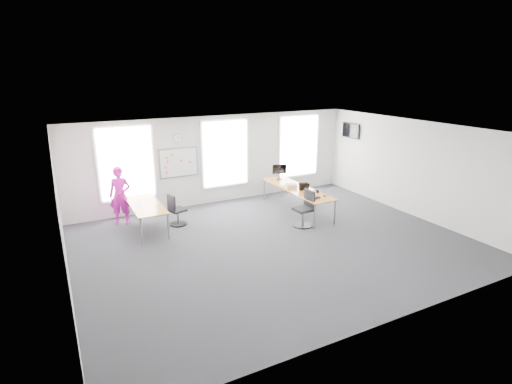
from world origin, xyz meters
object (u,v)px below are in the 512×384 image
headphones (315,192)px  monitor (279,171)px  desk_left (146,206)px  keyboard (313,198)px  chair_right (305,211)px  person (120,196)px  chair_left (176,212)px  desk_right (297,190)px

headphones → monitor: size_ratio=0.36×
desk_left → headphones: headphones is taller
desk_left → keyboard: keyboard is taller
chair_right → person: size_ratio=0.62×
chair_left → desk_right: bearing=-114.4°
desk_left → keyboard: size_ratio=4.55×
desk_left → headphones: size_ratio=10.58×
headphones → keyboard: bearing=-150.9°
desk_left → person: bearing=123.7°
desk_left → chair_right: 4.62m
desk_left → desk_right: bearing=-7.8°
desk_left → chair_right: chair_right is taller
person → monitor: size_ratio=3.20×
chair_left → monitor: bearing=-97.4°
chair_left → monitor: 3.99m
chair_right → monitor: 2.50m
desk_right → chair_right: chair_right is taller
chair_left → headphones: size_ratio=4.83×
desk_right → chair_left: size_ratio=3.33×
person → monitor: person is taller
desk_left → person: size_ratio=1.20×
desk_right → chair_right: (-0.50, -1.21, -0.25)m
desk_right → person: bearing=164.3°
desk_right → headphones: (0.19, -0.76, 0.10)m
keyboard → headphones: size_ratio=2.33×
keyboard → headphones: headphones is taller
chair_left → monitor: (3.89, 0.57, 0.68)m
desk_left → chair_left: bearing=-3.9°
person → keyboard: (5.11, -2.64, -0.09)m
desk_right → headphones: bearing=-76.2°
desk_right → keyboard: (-0.17, -1.16, 0.06)m
desk_right → monitor: bearing=89.1°
keyboard → monitor: monitor is taller
chair_right → headphones: 0.89m
chair_right → keyboard: 0.46m
chair_left → headphones: chair_left is taller
desk_left → headphones: 5.10m
chair_left → keyboard: 4.11m
chair_right → keyboard: chair_right is taller
desk_right → monitor: size_ratio=5.84×
desk_right → person: 5.48m
desk_right → chair_left: bearing=171.3°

